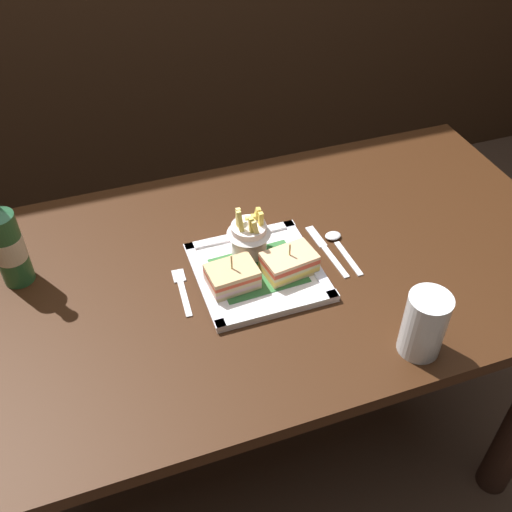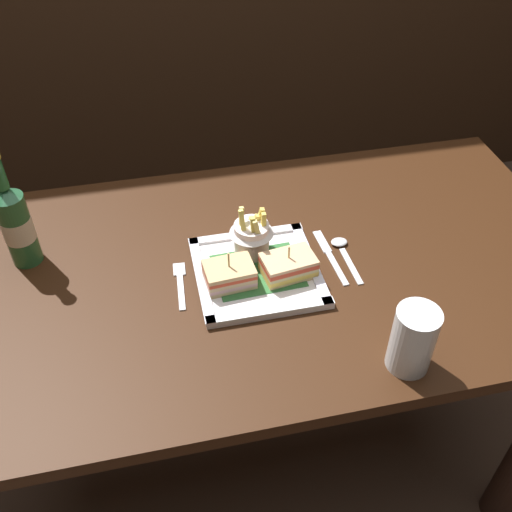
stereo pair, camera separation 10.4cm
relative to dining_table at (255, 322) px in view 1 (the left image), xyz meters
name	(u,v)px [view 1 (the left image)]	position (x,y,z in m)	size (l,w,h in m)	color
ground_plane	(255,458)	(0.00, 0.00, -0.60)	(6.00, 6.00, 0.00)	#493528
dining_table	(255,322)	(0.00, 0.00, 0.00)	(1.38, 0.73, 0.77)	black
square_plate	(258,272)	(0.00, -0.02, 0.18)	(0.24, 0.24, 0.02)	white
sandwich_half_left	(232,277)	(-0.06, -0.04, 0.20)	(0.10, 0.08, 0.08)	tan
sandwich_half_right	(289,263)	(0.06, -0.04, 0.20)	(0.11, 0.08, 0.07)	#DAB06F
fries_cup	(250,233)	(0.00, 0.03, 0.23)	(0.09, 0.09, 0.12)	silver
beer_bottle	(7,243)	(-0.45, 0.12, 0.26)	(0.06, 0.06, 0.25)	#2A6031
water_glass	(423,328)	(0.20, -0.29, 0.22)	(0.07, 0.07, 0.13)	silver
fork	(182,289)	(-0.16, -0.01, 0.17)	(0.03, 0.13, 0.00)	silver
knife	(325,249)	(0.16, 0.00, 0.17)	(0.03, 0.17, 0.00)	silver
spoon	(337,242)	(0.19, 0.01, 0.17)	(0.04, 0.14, 0.01)	silver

